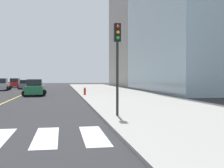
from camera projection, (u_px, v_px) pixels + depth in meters
sidewalk_kerb_east at (136, 100)px, 27.99m from camera, size 10.00×120.00×0.15m
lane_divider_paint at (30, 92)px, 45.62m from camera, size 0.16×80.00×0.01m
parking_garage_concrete at (152, 28)px, 71.71m from camera, size 18.00×24.00×29.08m
car_gray_nearest at (25, 85)px, 55.39m from camera, size 2.56×4.03×1.78m
car_silver_second at (1, 85)px, 49.34m from camera, size 3.04×4.75×2.09m
car_green_third at (35, 88)px, 35.28m from camera, size 2.92×4.59×2.02m
car_red_seventh at (15, 83)px, 63.97m from camera, size 2.97×4.65×2.05m
traffic_light_near_corner at (117, 51)px, 15.88m from camera, size 0.36×0.41×5.08m
fire_hydrant at (85, 91)px, 34.81m from camera, size 0.26×0.26×0.89m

